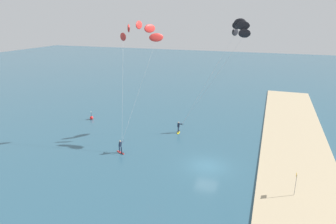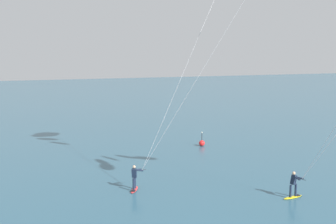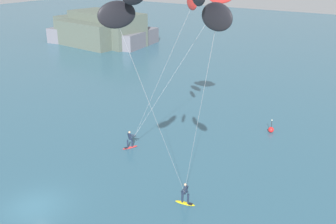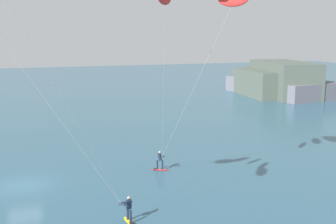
{
  "view_description": "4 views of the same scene",
  "coord_description": "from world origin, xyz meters",
  "views": [
    {
      "loc": [
        -29.74,
        -5.82,
        16.23
      ],
      "look_at": [
        5.39,
        6.68,
        4.16
      ],
      "focal_mm": 31.31,
      "sensor_mm": 36.0,
      "label": 1
    },
    {
      "loc": [
        -7.66,
        -16.03,
        9.21
      ],
      "look_at": [
        2.15,
        11.09,
        5.07
      ],
      "focal_mm": 47.24,
      "sensor_mm": 36.0,
      "label": 2
    },
    {
      "loc": [
        20.88,
        -14.29,
        16.36
      ],
      "look_at": [
        5.05,
        9.47,
        5.21
      ],
      "focal_mm": 42.07,
      "sensor_mm": 36.0,
      "label": 3
    },
    {
      "loc": [
        32.14,
        0.83,
        11.4
      ],
      "look_at": [
        6.57,
        9.46,
        6.34
      ],
      "focal_mm": 44.49,
      "sensor_mm": 36.0,
      "label": 4
    }
  ],
  "objects": [
    {
      "name": "ground_plane",
      "position": [
        0.0,
        0.0,
        0.0
      ],
      "size": [
        240.0,
        240.0,
        0.0
      ],
      "primitive_type": "plane",
      "color": "#2D566B"
    },
    {
      "name": "distant_headland",
      "position": [
        -36.55,
        46.33,
        2.36
      ],
      "size": [
        26.29,
        14.76,
        6.38
      ],
      "color": "#4C564C",
      "rests_on": "ground"
    }
  ]
}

